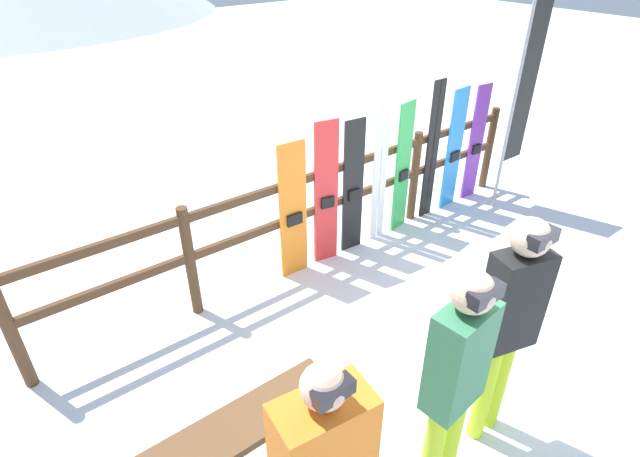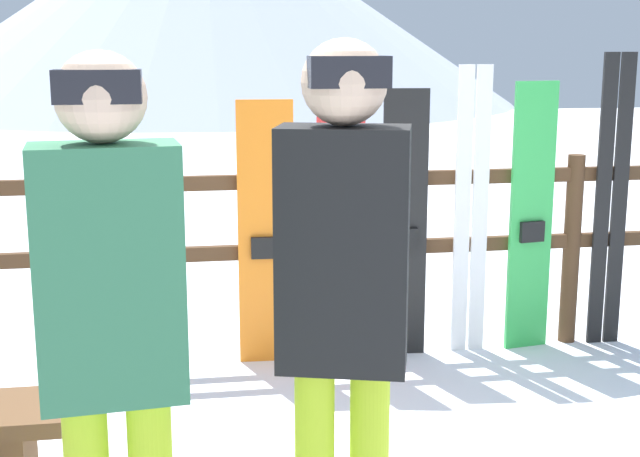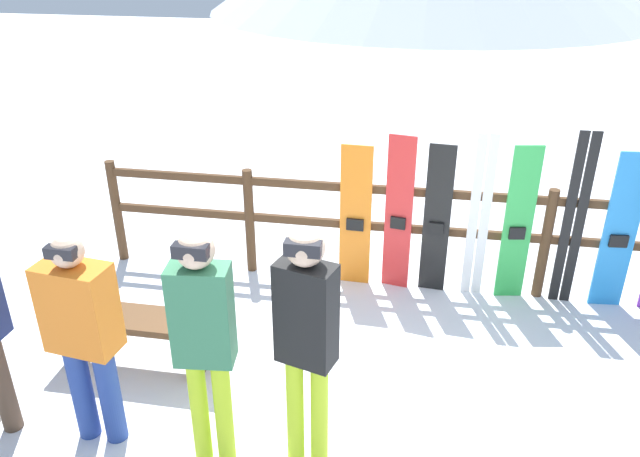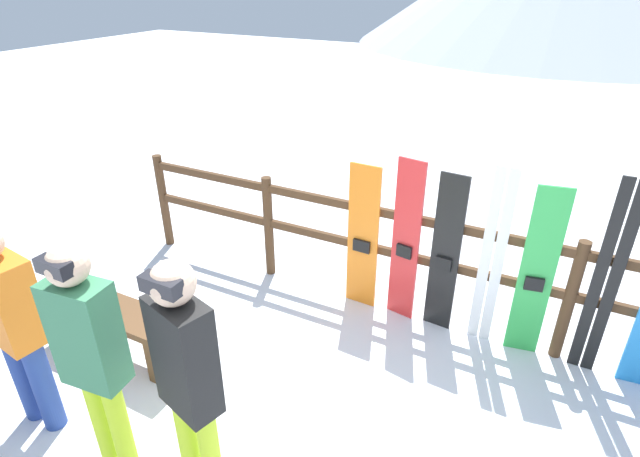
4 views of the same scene
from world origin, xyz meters
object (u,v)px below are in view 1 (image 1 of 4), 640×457
ski_pair_white (380,173)px  snowboard_purple (476,143)px  snowboard_blue (454,150)px  person_black (510,317)px  snowboard_red (326,195)px  ski_pair_black (432,152)px  snowboard_orange (293,212)px  person_plaid_green (456,376)px  rental_flag (522,92)px  snowboard_black_stripe (353,188)px  snowboard_green (403,169)px  bench (238,438)px

ski_pair_white → snowboard_purple: 1.70m
snowboard_blue → person_black: bearing=-135.4°
snowboard_red → ski_pair_black: bearing=0.1°
snowboard_orange → snowboard_blue: 2.45m
ski_pair_black → person_plaid_green: bearing=-136.7°
rental_flag → snowboard_orange: bearing=172.5°
person_black → snowboard_purple: 3.79m
person_black → snowboard_black_stripe: person_black is taller
snowboard_green → ski_pair_black: bearing=0.4°
snowboard_orange → snowboard_black_stripe: size_ratio=0.97×
person_black → snowboard_green: bearing=57.3°
snowboard_green → person_plaid_green: bearing=-131.0°
snowboard_red → snowboard_black_stripe: snowboard_red is taller
snowboard_red → rental_flag: rental_flag is taller
bench → snowboard_red: size_ratio=0.89×
person_black → snowboard_purple: bearing=39.9°
bench → snowboard_black_stripe: (2.39, 1.66, 0.39)m
snowboard_orange → snowboard_purple: bearing=0.0°
snowboard_red → rental_flag: (2.62, -0.40, 0.70)m
person_plaid_green → snowboard_purple: (3.53, 2.52, -0.29)m
snowboard_purple → rental_flag: rental_flag is taller
snowboard_blue → snowboard_purple: size_ratio=1.02×
snowboard_red → ski_pair_black: 1.61m
bench → snowboard_red: (2.02, 1.66, 0.42)m
person_black → ski_pair_white: bearing=63.8°
snowboard_black_stripe → rental_flag: rental_flag is taller
snowboard_black_stripe → snowboard_purple: bearing=-0.0°
snowboard_red → snowboard_green: snowboard_red is taller
ski_pair_white → snowboard_blue: 1.27m
person_black → rental_flag: rental_flag is taller
person_plaid_green → rental_flag: (3.68, 2.11, 0.44)m
bench → person_plaid_green: 1.45m
rental_flag → ski_pair_black: bearing=158.1°
ski_pair_white → bench: bearing=-149.1°
snowboard_black_stripe → snowboard_purple: size_ratio=1.00×
snowboard_black_stripe → ski_pair_black: size_ratio=0.89×
snowboard_black_stripe → ski_pair_black: (1.24, 0.00, 0.10)m
ski_pair_black → snowboard_blue: ski_pair_black is taller
snowboard_black_stripe → rental_flag: bearing=-10.1°
snowboard_green → snowboard_purple: (1.34, -0.00, -0.02)m
bench → ski_pair_white: ski_pair_white is taller
snowboard_red → ski_pair_white: bearing=0.3°
snowboard_orange → snowboard_purple: 2.88m
person_plaid_green → ski_pair_white: 3.12m
snowboard_orange → snowboard_purple: (2.88, 0.00, 0.03)m
snowboard_orange → ski_pair_white: bearing=0.2°
person_black → ski_pair_black: 3.18m
person_black → snowboard_green: 2.90m
snowboard_green → ski_pair_black: ski_pair_black is taller
person_black → snowboard_red: 2.48m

